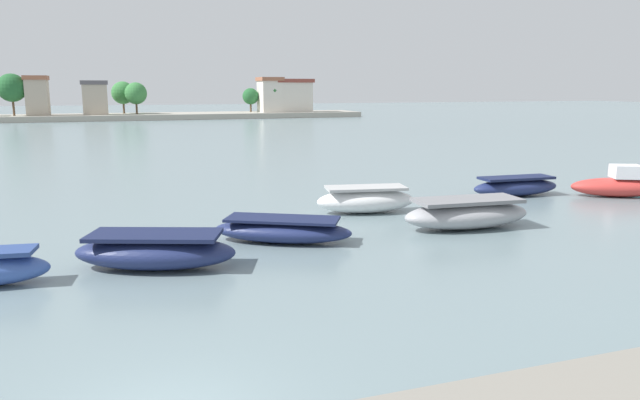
{
  "coord_description": "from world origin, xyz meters",
  "views": [
    {
      "loc": [
        -0.46,
        -9.6,
        5.7
      ],
      "look_at": [
        8.12,
        14.82,
        0.81
      ],
      "focal_mm": 33.5,
      "sensor_mm": 36.0,
      "label": 1
    }
  ],
  "objects_px": {
    "moored_boat_5": "(366,200)",
    "moored_boat_8": "(619,185)",
    "moored_boat_4": "(283,230)",
    "mooring_buoy_1": "(484,205)",
    "moored_boat_3": "(155,251)",
    "moored_boat_6": "(467,214)",
    "moored_boat_7": "(516,187)"
  },
  "relations": [
    {
      "from": "moored_boat_5",
      "to": "moored_boat_4",
      "type": "bearing_deg",
      "value": -132.83
    },
    {
      "from": "moored_boat_3",
      "to": "moored_boat_4",
      "type": "xyz_separation_m",
      "value": [
        4.73,
        1.84,
        -0.11
      ]
    },
    {
      "from": "moored_boat_4",
      "to": "moored_boat_5",
      "type": "distance_m",
      "value": 6.41
    },
    {
      "from": "moored_boat_8",
      "to": "mooring_buoy_1",
      "type": "height_order",
      "value": "moored_boat_8"
    },
    {
      "from": "moored_boat_3",
      "to": "moored_boat_5",
      "type": "relative_size",
      "value": 1.15
    },
    {
      "from": "moored_boat_5",
      "to": "moored_boat_6",
      "type": "bearing_deg",
      "value": -48.04
    },
    {
      "from": "moored_boat_4",
      "to": "mooring_buoy_1",
      "type": "bearing_deg",
      "value": 44.46
    },
    {
      "from": "moored_boat_4",
      "to": "moored_boat_3",
      "type": "bearing_deg",
      "value": -130.03
    },
    {
      "from": "moored_boat_4",
      "to": "moored_boat_8",
      "type": "distance_m",
      "value": 19.67
    },
    {
      "from": "moored_boat_3",
      "to": "mooring_buoy_1",
      "type": "xyz_separation_m",
      "value": [
        15.73,
        4.93,
        -0.43
      ]
    },
    {
      "from": "moored_boat_6",
      "to": "mooring_buoy_1",
      "type": "height_order",
      "value": "moored_boat_6"
    },
    {
      "from": "moored_boat_4",
      "to": "moored_boat_6",
      "type": "relative_size",
      "value": 0.97
    },
    {
      "from": "moored_boat_4",
      "to": "moored_boat_7",
      "type": "xyz_separation_m",
      "value": [
        14.4,
        5.21,
        0.05
      ]
    },
    {
      "from": "moored_boat_8",
      "to": "mooring_buoy_1",
      "type": "bearing_deg",
      "value": -153.2
    },
    {
      "from": "moored_boat_4",
      "to": "mooring_buoy_1",
      "type": "relative_size",
      "value": 20.63
    },
    {
      "from": "moored_boat_3",
      "to": "moored_boat_4",
      "type": "relative_size",
      "value": 1.02
    },
    {
      "from": "moored_boat_6",
      "to": "moored_boat_8",
      "type": "height_order",
      "value": "moored_boat_8"
    },
    {
      "from": "moored_boat_6",
      "to": "moored_boat_3",
      "type": "bearing_deg",
      "value": -169.37
    },
    {
      "from": "moored_boat_5",
      "to": "moored_boat_7",
      "type": "bearing_deg",
      "value": 17.92
    },
    {
      "from": "moored_boat_7",
      "to": "mooring_buoy_1",
      "type": "height_order",
      "value": "moored_boat_7"
    },
    {
      "from": "moored_boat_5",
      "to": "moored_boat_8",
      "type": "height_order",
      "value": "moored_boat_8"
    },
    {
      "from": "moored_boat_6",
      "to": "moored_boat_8",
      "type": "relative_size",
      "value": 1.12
    },
    {
      "from": "moored_boat_6",
      "to": "moored_boat_8",
      "type": "xyz_separation_m",
      "value": [
        11.65,
        3.56,
        0.02
      ]
    },
    {
      "from": "moored_boat_3",
      "to": "moored_boat_7",
      "type": "xyz_separation_m",
      "value": [
        19.13,
        7.04,
        -0.06
      ]
    },
    {
      "from": "moored_boat_3",
      "to": "mooring_buoy_1",
      "type": "relative_size",
      "value": 20.94
    },
    {
      "from": "moored_boat_7",
      "to": "moored_boat_3",
      "type": "bearing_deg",
      "value": -157.27
    },
    {
      "from": "moored_boat_3",
      "to": "mooring_buoy_1",
      "type": "distance_m",
      "value": 16.49
    },
    {
      "from": "moored_boat_5",
      "to": "moored_boat_7",
      "type": "relative_size",
      "value": 0.95
    },
    {
      "from": "moored_boat_6",
      "to": "moored_boat_4",
      "type": "bearing_deg",
      "value": -178.76
    },
    {
      "from": "moored_boat_4",
      "to": "moored_boat_6",
      "type": "xyz_separation_m",
      "value": [
        7.75,
        -0.36,
        0.15
      ]
    },
    {
      "from": "moored_boat_7",
      "to": "moored_boat_8",
      "type": "xyz_separation_m",
      "value": [
        5.01,
        -2.0,
        0.12
      ]
    },
    {
      "from": "moored_boat_3",
      "to": "moored_boat_6",
      "type": "xyz_separation_m",
      "value": [
        12.49,
        1.48,
        0.04
      ]
    }
  ]
}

